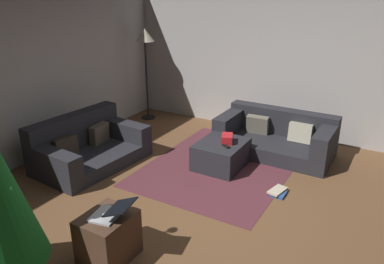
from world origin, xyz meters
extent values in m
plane|color=brown|center=(0.00, 0.00, 0.00)|extent=(6.40, 6.40, 0.00)
cube|color=#BCB7B2|center=(0.00, 3.14, 1.30)|extent=(6.40, 0.12, 2.60)
cube|color=#B5B0AB|center=(3.14, 0.00, 1.30)|extent=(0.12, 6.40, 2.60)
cube|color=#26262B|center=(0.39, 2.15, 0.10)|extent=(1.69, 1.12, 0.21)
cube|color=#26262B|center=(0.42, 2.52, 0.47)|extent=(1.63, 0.37, 0.52)
cube|color=#26262B|center=(1.08, 2.10, 0.35)|extent=(0.32, 1.01, 0.28)
cube|color=#26262B|center=(-0.29, 2.20, 0.35)|extent=(0.32, 1.01, 0.28)
cube|color=brown|center=(0.73, 2.30, 0.36)|extent=(0.37, 0.17, 0.31)
cube|color=#372D24|center=(0.08, 2.35, 0.36)|extent=(0.38, 0.20, 0.31)
cube|color=#26262B|center=(2.15, -0.10, 0.12)|extent=(0.96, 1.80, 0.23)
cube|color=#26262B|center=(2.50, -0.10, 0.45)|extent=(0.26, 1.79, 0.42)
cube|color=#26262B|center=(2.14, -0.88, 0.40)|extent=(0.95, 0.25, 0.34)
cube|color=#26262B|center=(2.16, 0.67, 0.40)|extent=(0.95, 0.25, 0.34)
cube|color=#BCB299|center=(2.30, -0.46, 0.38)|extent=(0.16, 0.36, 0.31)
cube|color=#716B5B|center=(2.31, 0.25, 0.38)|extent=(0.19, 0.37, 0.31)
cube|color=#26262B|center=(1.32, 0.44, 0.19)|extent=(0.79, 0.65, 0.39)
cube|color=red|center=(1.36, 0.37, 0.45)|extent=(0.28, 0.23, 0.12)
cube|color=black|center=(1.21, 0.32, 0.40)|extent=(0.13, 0.16, 0.02)
sphere|color=green|center=(-1.76, 0.91, 1.00)|extent=(0.06, 0.06, 0.06)
cube|color=#4C3323|center=(-1.09, 0.51, 0.24)|extent=(0.52, 0.44, 0.49)
cube|color=silver|center=(-1.09, 0.51, 0.50)|extent=(0.35, 0.30, 0.02)
cube|color=black|center=(-1.06, 0.35, 0.62)|extent=(0.34, 0.29, 0.10)
cube|color=#2D5193|center=(0.93, -0.58, 0.02)|extent=(0.22, 0.18, 0.03)
cube|color=beige|center=(0.96, -0.56, 0.05)|extent=(0.31, 0.21, 0.03)
cylinder|color=black|center=(2.56, 2.70, 0.01)|extent=(0.28, 0.28, 0.02)
cylinder|color=black|center=(2.56, 2.70, 0.77)|extent=(0.04, 0.04, 1.55)
cone|color=beige|center=(2.56, 2.70, 1.67)|extent=(0.36, 0.36, 0.24)
cube|color=#592932|center=(1.32, 0.44, 0.00)|extent=(2.60, 2.00, 0.01)
camera|label=1|loc=(-3.36, -1.75, 2.57)|focal=35.44mm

